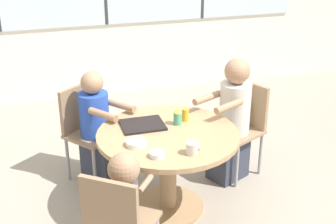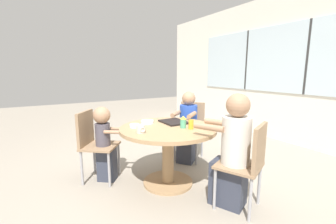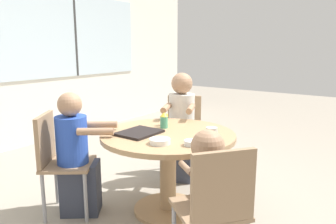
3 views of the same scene
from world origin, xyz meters
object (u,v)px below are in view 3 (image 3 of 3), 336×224
Objects in this scene: person_toddler at (205,198)px; sippy_cup at (164,120)px; chair_for_woman_green_shirt at (57,155)px; juice_glass at (165,120)px; person_man_blue_shirt at (181,130)px; bowl_white_shallow at (160,141)px; chair_for_toddler at (216,204)px; person_woman_green_shirt at (77,159)px; chair_for_man_blue_shirt at (183,127)px; coffee_mug at (212,133)px; bowl_cereal at (192,143)px.

person_toddler is 1.01m from sippy_cup.
chair_for_woman_green_shirt is 8.27× the size of juice_glass.
chair_for_woman_green_shirt is 1.34m from person_man_blue_shirt.
person_man_blue_shirt is 7.33× the size of bowl_white_shallow.
sippy_cup is 1.35× the size of juice_glass.
sippy_cup is at bearing 101.02° from chair_for_woman_green_shirt.
chair_for_woman_green_shirt is 1.49m from chair_for_toddler.
chair_for_toddler is 0.76× the size of person_man_blue_shirt.
person_woman_green_shirt reaches higher than juice_glass.
chair_for_woman_green_shirt is 1.00× the size of chair_for_man_blue_shirt.
chair_for_toddler is at bearing -149.36° from coffee_mug.
chair_for_man_blue_shirt is 0.82m from sippy_cup.
juice_glass is at bearing 87.44° from chair_for_toddler.
chair_for_woman_green_shirt is at bearing 109.64° from bowl_cereal.
person_man_blue_shirt is (1.27, -0.41, 0.02)m from chair_for_woman_green_shirt.
person_toddler reaches higher than coffee_mug.
person_woman_green_shirt is at bearing 126.89° from person_toddler.
bowl_white_shallow is (-0.49, -0.32, -0.03)m from juice_glass.
chair_for_man_blue_shirt is 6.15× the size of sippy_cup.
bowl_cereal is (0.10, -0.21, -0.00)m from bowl_white_shallow.
chair_for_toddler is at bearing -127.81° from sippy_cup.
coffee_mug is (0.55, -0.99, 0.26)m from person_woman_green_shirt.
sippy_cup is at bearing -148.20° from juice_glass.
chair_for_man_blue_shirt is at bearing 128.86° from chair_for_woman_green_shirt.
person_man_blue_shirt reaches higher than chair_for_toddler.
chair_for_man_blue_shirt is at bearing 20.37° from sippy_cup.
chair_for_man_blue_shirt is at bearing 35.92° from bowl_cereal.
chair_for_woman_green_shirt is 5.56× the size of bowl_white_shallow.
chair_for_toddler reaches higher than sippy_cup.
bowl_white_shallow is at bearing 146.20° from coffee_mug.
chair_for_woman_green_shirt is at bearing 108.04° from bowl_white_shallow.
chair_for_woman_green_shirt is 0.93× the size of person_toddler.
chair_for_toddler reaches higher than coffee_mug.
person_woman_green_shirt is 0.92× the size of person_man_blue_shirt.
coffee_mug is 0.26m from bowl_cereal.
bowl_white_shallow is 1.42× the size of bowl_cereal.
person_toddler is (0.00, -1.24, -0.00)m from person_woman_green_shirt.
juice_glass is at bearing 83.43° from chair_for_man_blue_shirt.
sippy_cup is at bearing 103.35° from person_woman_green_shirt.
person_woman_green_shirt is 10.01× the size of juice_glass.
chair_for_toddler is 1.15m from sippy_cup.
bowl_white_shallow is at bearing 70.44° from chair_for_woman_green_shirt.
chair_for_woman_green_shirt is 6.15× the size of sippy_cup.
sippy_cup is (-0.73, -0.27, 0.26)m from chair_for_man_blue_shirt.
chair_for_woman_green_shirt reaches higher than bowl_white_shallow.
coffee_mug is at bearing 81.33° from person_woman_green_shirt.
chair_for_toddler is 8.96× the size of coffee_mug.
juice_glass is 0.95× the size of bowl_cereal.
bowl_cereal is (0.29, 0.28, 0.24)m from person_toddler.
person_toddler is at bearing 56.58° from chair_for_woman_green_shirt.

